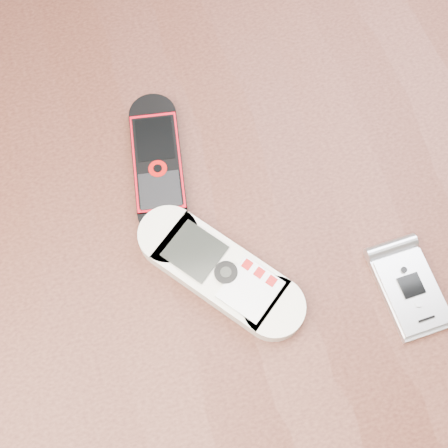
# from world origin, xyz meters

# --- Properties ---
(ground) EXTENTS (4.00, 4.00, 0.00)m
(ground) POSITION_xyz_m (0.00, 0.00, 0.00)
(ground) COLOR #472B19
(ground) RESTS_ON ground
(table) EXTENTS (1.20, 0.80, 0.75)m
(table) POSITION_xyz_m (0.00, 0.00, 0.64)
(table) COLOR black
(table) RESTS_ON ground
(nokia_white) EXTENTS (0.14, 0.16, 0.02)m
(nokia_white) POSITION_xyz_m (-0.01, -0.04, 0.76)
(nokia_white) COLOR silver
(nokia_white) RESTS_ON table
(nokia_black_red) EXTENTS (0.07, 0.15, 0.01)m
(nokia_black_red) POSITION_xyz_m (-0.04, 0.08, 0.76)
(nokia_black_red) COLOR black
(nokia_black_red) RESTS_ON table
(motorola_razr) EXTENTS (0.05, 0.09, 0.01)m
(motorola_razr) POSITION_xyz_m (0.14, -0.10, 0.76)
(motorola_razr) COLOR #B9B9BE
(motorola_razr) RESTS_ON table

